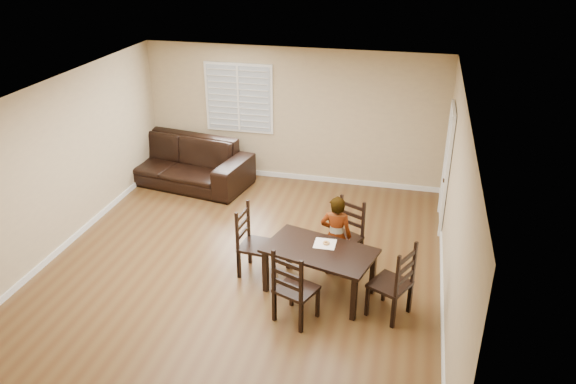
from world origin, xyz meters
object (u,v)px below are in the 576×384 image
object	(u,v)px
dining_table	(320,255)
sofa	(174,160)
chair_far	(290,292)
chair_right	(399,286)
child	(336,236)
donut	(326,243)
chair_near	(348,234)
chair_left	(248,243)

from	to	relation	value
dining_table	sofa	world-z (taller)	sofa
sofa	chair_far	bearing A→B (deg)	-39.83
dining_table	chair_right	world-z (taller)	chair_right
chair_right	child	xyz separation A→B (m)	(-0.97, 0.86, 0.14)
chair_right	donut	distance (m)	1.19
chair_near	sofa	world-z (taller)	chair_near
chair_near	child	size ratio (longest dim) A/B	0.82
dining_table	chair_near	size ratio (longest dim) A/B	1.60
chair_near	child	distance (m)	0.46
chair_left	chair_far	bearing A→B (deg)	-134.57
chair_left	child	size ratio (longest dim) A/B	0.85
chair_near	sofa	xyz separation A→B (m)	(-3.87, 2.21, -0.02)
child	donut	distance (m)	0.39
chair_near	chair_far	world-z (taller)	chair_far
chair_near	chair_far	size ratio (longest dim) A/B	0.97
child	chair_right	bearing A→B (deg)	139.30
sofa	dining_table	bearing A→B (deg)	-31.55
chair_far	chair_right	xyz separation A→B (m)	(1.35, 0.45, 0.01)
dining_table	child	world-z (taller)	child
chair_far	donut	size ratio (longest dim) A/B	10.90
donut	child	bearing A→B (deg)	77.51
chair_right	chair_left	bearing A→B (deg)	-78.80
chair_near	chair_far	distance (m)	1.79
dining_table	donut	world-z (taller)	donut
chair_right	donut	world-z (taller)	chair_right
dining_table	sofa	size ratio (longest dim) A/B	0.54
chair_near	chair_left	xyz separation A→B (m)	(-1.41, -0.64, 0.02)
chair_far	sofa	xyz separation A→B (m)	(-3.35, 3.93, -0.04)
chair_near	sofa	bearing A→B (deg)	177.39
donut	sofa	bearing A→B (deg)	140.68
dining_table	chair_far	bearing A→B (deg)	-91.06
dining_table	chair_near	world-z (taller)	chair_near
chair_left	dining_table	bearing A→B (deg)	-98.79
chair_far	child	size ratio (longest dim) A/B	0.85
chair_left	sofa	xyz separation A→B (m)	(-2.45, 2.86, -0.04)
dining_table	chair_left	world-z (taller)	chair_left
chair_near	donut	bearing A→B (deg)	-78.69
chair_far	child	xyz separation A→B (m)	(0.38, 1.31, 0.15)
chair_far	chair_left	bearing A→B (deg)	-28.08
donut	chair_left	bearing A→B (deg)	173.87
chair_left	donut	world-z (taller)	chair_left
chair_far	donut	bearing A→B (deg)	-85.39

